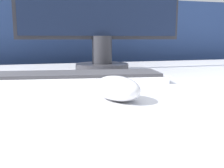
% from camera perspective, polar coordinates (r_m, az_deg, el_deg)
% --- Properties ---
extents(partition_panel, '(5.00, 0.03, 1.08)m').
position_cam_1_polar(partition_panel, '(1.32, -10.34, -5.43)').
color(partition_panel, navy).
rests_on(partition_panel, ground_plane).
extents(computer_mouse_near, '(0.09, 0.12, 0.04)m').
position_cam_1_polar(computer_mouse_near, '(0.45, 1.04, -0.91)').
color(computer_mouse_near, silver).
rests_on(computer_mouse_near, desk).
extents(keyboard, '(0.46, 0.18, 0.02)m').
position_cam_1_polar(keyboard, '(0.65, -8.27, 1.44)').
color(keyboard, white).
rests_on(keyboard, desk).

